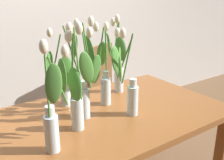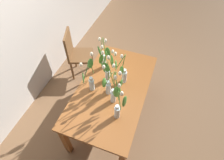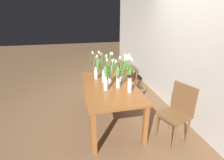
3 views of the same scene
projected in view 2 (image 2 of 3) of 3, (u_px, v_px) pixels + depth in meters
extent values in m
plane|color=brown|center=(113.00, 115.00, 3.01)|extent=(18.00, 18.00, 0.00)
cube|color=beige|center=(5.00, 28.00, 2.30)|extent=(9.00, 0.10, 2.70)
cube|color=brown|center=(113.00, 89.00, 2.46)|extent=(1.60, 0.90, 0.04)
cube|color=brown|center=(149.00, 76.00, 3.11)|extent=(0.07, 0.07, 0.70)
cube|color=brown|center=(65.00, 140.00, 2.38)|extent=(0.07, 0.07, 0.70)
cube|color=brown|center=(106.00, 65.00, 3.28)|extent=(0.07, 0.07, 0.70)
cylinder|color=silver|center=(104.00, 63.00, 2.64)|extent=(0.07, 0.07, 0.18)
cylinder|color=silver|center=(104.00, 57.00, 2.55)|extent=(0.04, 0.04, 0.05)
cylinder|color=silver|center=(104.00, 64.00, 2.66)|extent=(0.06, 0.06, 0.11)
cylinder|color=#478433|center=(105.00, 50.00, 2.39)|extent=(0.07, 0.07, 0.34)
ellipsoid|color=#F2E5C6|center=(106.00, 41.00, 2.23)|extent=(0.04, 0.04, 0.06)
ellipsoid|color=#427F33|center=(108.00, 52.00, 2.39)|extent=(0.08, 0.09, 0.18)
cylinder|color=#478433|center=(101.00, 49.00, 2.42)|extent=(0.04, 0.03, 0.32)
ellipsoid|color=#F2E5C6|center=(100.00, 39.00, 2.30)|extent=(0.04, 0.04, 0.06)
ellipsoid|color=#427F33|center=(99.00, 51.00, 2.40)|extent=(0.08, 0.09, 0.17)
cylinder|color=silver|center=(92.00, 85.00, 2.37)|extent=(0.07, 0.07, 0.18)
cylinder|color=silver|center=(91.00, 79.00, 2.28)|extent=(0.04, 0.04, 0.05)
cylinder|color=silver|center=(92.00, 86.00, 2.39)|extent=(0.06, 0.06, 0.11)
cylinder|color=#3D752D|center=(86.00, 72.00, 2.18)|extent=(0.05, 0.08, 0.27)
ellipsoid|color=#F2E5C6|center=(81.00, 65.00, 2.06)|extent=(0.04, 0.04, 0.06)
ellipsoid|color=#427F33|center=(83.00, 78.00, 2.20)|extent=(0.09, 0.06, 0.18)
cylinder|color=#3D752D|center=(91.00, 67.00, 2.20)|extent=(0.10, 0.02, 0.32)
ellipsoid|color=#F2E5C6|center=(92.00, 54.00, 2.10)|extent=(0.04, 0.04, 0.06)
ellipsoid|color=#427F33|center=(90.00, 64.00, 2.22)|extent=(0.04, 0.10, 0.18)
cylinder|color=silver|center=(117.00, 112.00, 2.11)|extent=(0.07, 0.07, 0.18)
cylinder|color=silver|center=(117.00, 107.00, 2.02)|extent=(0.04, 0.04, 0.05)
cylinder|color=silver|center=(117.00, 114.00, 2.13)|extent=(0.06, 0.06, 0.11)
cylinder|color=#56933D|center=(120.00, 101.00, 1.89)|extent=(0.02, 0.05, 0.31)
ellipsoid|color=#F2E5C6|center=(122.00, 93.00, 1.76)|extent=(0.04, 0.04, 0.06)
ellipsoid|color=#4C8E38|center=(124.00, 102.00, 1.88)|extent=(0.09, 0.05, 0.18)
cylinder|color=#56933D|center=(118.00, 97.00, 1.96)|extent=(0.09, 0.03, 0.25)
ellipsoid|color=#F2E5C6|center=(119.00, 86.00, 1.88)|extent=(0.04, 0.04, 0.06)
ellipsoid|color=#4C8E38|center=(116.00, 93.00, 1.98)|extent=(0.03, 0.07, 0.17)
cylinder|color=silver|center=(113.00, 97.00, 2.25)|extent=(0.07, 0.07, 0.18)
cylinder|color=silver|center=(113.00, 91.00, 2.16)|extent=(0.04, 0.04, 0.05)
cylinder|color=silver|center=(113.00, 98.00, 2.27)|extent=(0.06, 0.06, 0.11)
cylinder|color=#56933D|center=(114.00, 85.00, 2.02)|extent=(0.05, 0.04, 0.31)
ellipsoid|color=#F2E5C6|center=(115.00, 78.00, 1.89)|extent=(0.04, 0.04, 0.06)
ellipsoid|color=#4C8E38|center=(118.00, 91.00, 2.06)|extent=(0.06, 0.10, 0.18)
cylinder|color=#56933D|center=(108.00, 80.00, 2.07)|extent=(0.04, 0.12, 0.32)
ellipsoid|color=#F2E5C6|center=(104.00, 67.00, 1.96)|extent=(0.04, 0.04, 0.06)
ellipsoid|color=#4C8E38|center=(104.00, 83.00, 2.11)|extent=(0.08, 0.04, 0.17)
cylinder|color=#56933D|center=(117.00, 83.00, 2.02)|extent=(0.02, 0.07, 0.35)
ellipsoid|color=#F2E5C6|center=(120.00, 73.00, 1.87)|extent=(0.04, 0.04, 0.06)
ellipsoid|color=#4C8E38|center=(121.00, 83.00, 2.03)|extent=(0.11, 0.04, 0.18)
cylinder|color=silver|center=(108.00, 75.00, 2.48)|extent=(0.07, 0.07, 0.18)
cylinder|color=silver|center=(107.00, 69.00, 2.39)|extent=(0.04, 0.04, 0.05)
cylinder|color=silver|center=(108.00, 77.00, 2.50)|extent=(0.06, 0.06, 0.11)
cylinder|color=#478433|center=(105.00, 59.00, 2.31)|extent=(0.07, 0.09, 0.29)
ellipsoid|color=#F2E5C6|center=(102.00, 47.00, 2.23)|extent=(0.04, 0.04, 0.06)
ellipsoid|color=#4C8E38|center=(101.00, 59.00, 2.35)|extent=(0.07, 0.08, 0.18)
cylinder|color=#478433|center=(110.00, 61.00, 2.30)|extent=(0.06, 0.05, 0.27)
ellipsoid|color=#F2E5C6|center=(113.00, 52.00, 2.20)|extent=(0.04, 0.04, 0.06)
ellipsoid|color=#4C8E38|center=(112.00, 61.00, 2.36)|extent=(0.09, 0.09, 0.18)
cylinder|color=#478433|center=(105.00, 62.00, 2.27)|extent=(0.04, 0.04, 0.31)
ellipsoid|color=#F2E5C6|center=(103.00, 53.00, 2.14)|extent=(0.04, 0.04, 0.06)
ellipsoid|color=#4C8E38|center=(103.00, 67.00, 2.27)|extent=(0.07, 0.11, 0.18)
cylinder|color=silver|center=(124.00, 77.00, 2.46)|extent=(0.07, 0.07, 0.18)
cylinder|color=silver|center=(125.00, 71.00, 2.37)|extent=(0.04, 0.04, 0.05)
cylinder|color=silver|center=(124.00, 78.00, 2.48)|extent=(0.06, 0.06, 0.11)
cylinder|color=#3D752D|center=(123.00, 64.00, 2.25)|extent=(0.06, 0.04, 0.29)
ellipsoid|color=#F2E5C6|center=(122.00, 56.00, 2.12)|extent=(0.04, 0.04, 0.06)
ellipsoid|color=#4C8E38|center=(122.00, 70.00, 2.26)|extent=(0.09, 0.10, 0.18)
cylinder|color=#3D752D|center=(120.00, 63.00, 2.27)|extent=(0.03, 0.11, 0.27)
ellipsoid|color=#F2E5C6|center=(115.00, 54.00, 2.17)|extent=(0.04, 0.04, 0.06)
ellipsoid|color=#4C8E38|center=(116.00, 65.00, 2.27)|extent=(0.09, 0.04, 0.18)
cylinder|color=silver|center=(108.00, 88.00, 2.33)|extent=(0.07, 0.07, 0.18)
cylinder|color=silver|center=(108.00, 83.00, 2.24)|extent=(0.04, 0.04, 0.05)
cylinder|color=silver|center=(108.00, 90.00, 2.35)|extent=(0.06, 0.06, 0.11)
cylinder|color=#478433|center=(108.00, 71.00, 2.14)|extent=(0.07, 0.02, 0.36)
ellipsoid|color=#F2E5C6|center=(108.00, 58.00, 2.02)|extent=(0.04, 0.04, 0.06)
ellipsoid|color=#427F33|center=(106.00, 67.00, 2.15)|extent=(0.06, 0.11, 0.18)
cylinder|color=#478433|center=(111.00, 75.00, 2.12)|extent=(0.02, 0.07, 0.31)
ellipsoid|color=#F2E5C6|center=(114.00, 66.00, 2.00)|extent=(0.04, 0.04, 0.06)
ellipsoid|color=#427F33|center=(115.00, 76.00, 2.17)|extent=(0.08, 0.06, 0.17)
cube|color=brown|center=(81.00, 56.00, 3.30)|extent=(0.51, 0.51, 0.04)
cylinder|color=brown|center=(92.00, 59.00, 3.58)|extent=(0.04, 0.04, 0.43)
cylinder|color=brown|center=(91.00, 71.00, 3.36)|extent=(0.04, 0.04, 0.43)
cylinder|color=brown|center=(75.00, 59.00, 3.59)|extent=(0.04, 0.04, 0.43)
cylinder|color=brown|center=(72.00, 71.00, 3.37)|extent=(0.04, 0.04, 0.43)
cube|color=brown|center=(68.00, 45.00, 3.10)|extent=(0.39, 0.17, 0.46)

